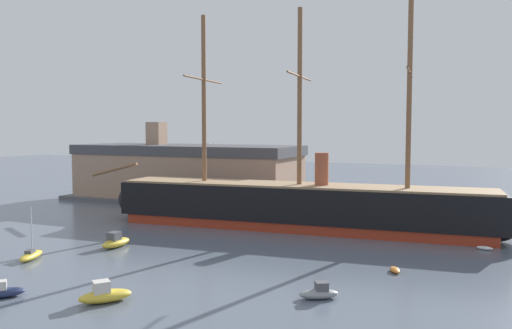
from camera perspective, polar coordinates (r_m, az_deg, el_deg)
name	(u,v)px	position (r m, az deg, el deg)	size (l,w,h in m)	color
tall_ship	(299,205)	(75.55, 4.80, -4.54)	(66.44, 15.79, 31.95)	maroon
motorboat_foreground_left	(3,292)	(50.99, -26.33, -12.54)	(3.47, 3.60, 1.48)	#1E284C
motorboat_near_centre	(105,295)	(46.56, -16.46, -13.69)	(4.21, 4.63, 1.86)	gold
sailboat_mid_left	(31,255)	(63.70, -23.70, -9.20)	(2.90, 4.75, 5.94)	gold
motorboat_mid_right	(319,293)	(46.01, 7.04, -13.96)	(3.71, 3.08, 1.46)	gray
motorboat_alongside_bow	(116,242)	(66.63, -15.32, -8.27)	(1.93, 4.62, 1.94)	gold
dinghy_alongside_stern	(395,270)	(55.46, 15.18, -11.22)	(1.63, 2.27, 0.49)	orange
dinghy_far_left	(130,210)	(94.17, -13.80, -4.95)	(1.40, 2.00, 0.43)	gold
dinghy_far_right	(485,248)	(68.87, 24.06, -8.47)	(2.00, 1.13, 0.45)	silver
sailboat_distant_centre	(299,214)	(87.01, 4.84, -5.45)	(3.94, 2.17, 4.91)	orange
dockside_warehouse_left	(186,173)	(105.20, -7.75, -0.96)	(49.97, 19.17, 16.07)	#565659
seagull_in_flight	(210,144)	(59.98, -5.10, 2.32)	(1.19, 0.41, 0.13)	silver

